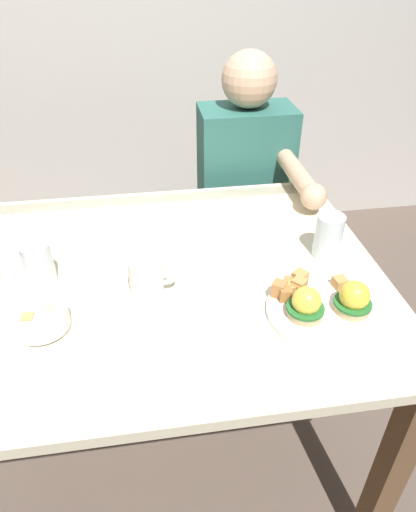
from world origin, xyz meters
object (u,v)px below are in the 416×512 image
dining_table (149,306)px  eggs_benedict_plate (325,305)px  fruit_bowl (41,319)px  diner_person (246,188)px  coffee_mug (148,276)px  fork (240,257)px  water_glass_far (39,267)px  water_glass_near (328,239)px

dining_table → eggs_benedict_plate: (0.39, -0.21, 0.13)m
fruit_bowl → diner_person: 1.00m
eggs_benedict_plate → coffee_mug: size_ratio=2.42×
fork → coffee_mug: bearing=-155.7°
coffee_mug → water_glass_far: size_ratio=0.96×
dining_table → fruit_bowl: 0.31m
fruit_bowl → water_glass_far: (-0.02, 0.16, 0.02)m
fruit_bowl → water_glass_near: bearing=14.0°
fork → eggs_benedict_plate: bearing=-59.8°
eggs_benedict_plate → water_glass_far: (-0.65, 0.21, 0.03)m
dining_table → diner_person: bearing=56.4°
diner_person → dining_table: bearing=-123.6°
fruit_bowl → fork: size_ratio=0.83×
fruit_bowl → fork: 0.52m
fork → water_glass_near: bearing=-5.7°
diner_person → fork: bearing=-104.7°
eggs_benedict_plate → water_glass_near: water_glass_near is taller
fruit_bowl → fork: fruit_bowl is taller
dining_table → water_glass_near: bearing=1.7°
eggs_benedict_plate → water_glass_near: (0.09, 0.22, 0.03)m
coffee_mug → eggs_benedict_plate: bearing=-18.9°
fork → water_glass_near: size_ratio=1.20×
fork → diner_person: (0.15, 0.56, -0.09)m
dining_table → coffee_mug: coffee_mug is taller
dining_table → water_glass_far: (-0.25, -0.00, 0.16)m
eggs_benedict_plate → diner_person: size_ratio=0.24×
eggs_benedict_plate → diner_person: 0.82m
water_glass_near → fruit_bowl: bearing=-166.0°
fruit_bowl → water_glass_near: water_glass_near is taller
coffee_mug → water_glass_far: bearing=164.2°
coffee_mug → fork: 0.27m
dining_table → water_glass_far: 0.30m
water_glass_far → fruit_bowl: bearing=-82.3°
dining_table → diner_person: size_ratio=1.05×
fork → water_glass_far: size_ratio=1.24×
fruit_bowl → diner_person: (0.63, 0.76, -0.12)m
dining_table → fruit_bowl: (-0.23, -0.16, 0.14)m
fruit_bowl → diner_person: diner_person is taller
diner_person → fruit_bowl: bearing=-129.5°
fork → diner_person: 0.59m
dining_table → eggs_benedict_plate: 0.46m
fruit_bowl → dining_table: bearing=35.3°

